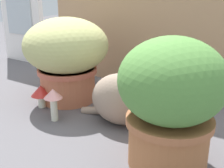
{
  "coord_description": "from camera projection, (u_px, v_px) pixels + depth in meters",
  "views": [
    {
      "loc": [
        0.74,
        -0.9,
        0.58
      ],
      "look_at": [
        0.12,
        0.05,
        0.18
      ],
      "focal_mm": 47.31,
      "sensor_mm": 36.0,
      "label": 1
    }
  ],
  "objects": [
    {
      "name": "cat",
      "position": [
        126.0,
        97.0,
        1.22
      ],
      "size": [
        0.39,
        0.22,
        0.32
      ],
      "color": "gray",
      "rests_on": "ground"
    },
    {
      "name": "ground_plane",
      "position": [
        82.0,
        121.0,
        1.28
      ],
      "size": [
        6.0,
        6.0,
        0.0
      ],
      "primitive_type": "plane",
      "color": "#575458"
    },
    {
      "name": "grass_planter",
      "position": [
        66.0,
        54.0,
        1.44
      ],
      "size": [
        0.41,
        0.41,
        0.41
      ],
      "color": "#BE6847",
      "rests_on": "ground"
    },
    {
      "name": "leafy_planter",
      "position": [
        171.0,
        99.0,
        0.91
      ],
      "size": [
        0.34,
        0.34,
        0.43
      ],
      "color": "#AE6A3E",
      "rests_on": "ground"
    },
    {
      "name": "mushroom_ornament_red",
      "position": [
        41.0,
        92.0,
        1.4
      ],
      "size": [
        0.09,
        0.09,
        0.11
      ],
      "color": "silver",
      "rests_on": "ground"
    },
    {
      "name": "mushroom_ornament_pink",
      "position": [
        53.0,
        98.0,
        1.25
      ],
      "size": [
        0.08,
        0.08,
        0.15
      ],
      "color": "silver",
      "rests_on": "ground"
    },
    {
      "name": "cardboard_backdrop",
      "position": [
        143.0,
        1.0,
        1.57
      ],
      "size": [
        1.2,
        0.03,
        0.94
      ],
      "primitive_type": "cube",
      "color": "tan",
      "rests_on": "ground"
    }
  ]
}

